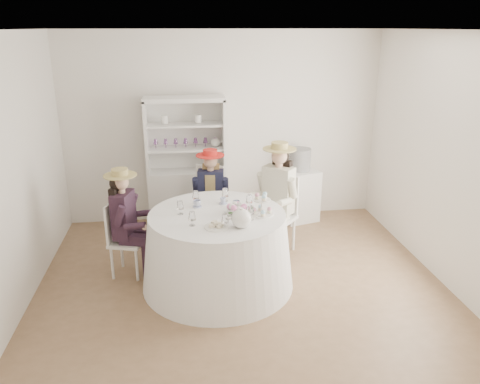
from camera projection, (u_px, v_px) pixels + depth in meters
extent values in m
plane|color=brown|center=(241.00, 282.00, 5.28)|extent=(4.50, 4.50, 0.00)
plane|color=white|center=(241.00, 30.00, 4.37)|extent=(4.50, 4.50, 0.00)
plane|color=silver|center=(223.00, 128.00, 6.69)|extent=(4.50, 0.00, 4.50)
plane|color=silver|center=(282.00, 257.00, 2.95)|extent=(4.50, 0.00, 4.50)
plane|color=silver|center=(13.00, 176.00, 4.55)|extent=(0.00, 4.50, 4.50)
plane|color=silver|center=(446.00, 160.00, 5.10)|extent=(0.00, 4.50, 4.50)
cone|color=white|center=(218.00, 250.00, 5.13)|extent=(1.67, 1.67, 0.82)
cylinder|color=white|center=(217.00, 214.00, 4.99)|extent=(1.47, 1.47, 0.02)
cube|color=silver|center=(188.00, 198.00, 6.71)|extent=(1.11, 0.46, 0.82)
cube|color=silver|center=(185.00, 133.00, 6.58)|extent=(1.09, 0.08, 1.00)
cube|color=silver|center=(184.00, 99.00, 6.24)|extent=(1.11, 0.46, 0.05)
cube|color=silver|center=(146.00, 137.00, 6.34)|extent=(0.05, 0.41, 1.00)
cube|color=silver|center=(224.00, 135.00, 6.47)|extent=(0.05, 0.41, 1.00)
cube|color=silver|center=(186.00, 148.00, 6.47)|extent=(1.03, 0.41, 0.03)
cube|color=silver|center=(185.00, 124.00, 6.35)|extent=(1.03, 0.41, 0.03)
sphere|color=white|center=(215.00, 142.00, 6.49)|extent=(0.13, 0.13, 0.13)
cube|color=silver|center=(298.00, 195.00, 6.91)|extent=(0.61, 0.61, 0.76)
cylinder|color=black|center=(300.00, 159.00, 6.73)|extent=(0.32, 0.32, 0.32)
cube|color=silver|center=(128.00, 242.00, 5.34)|extent=(0.44, 0.44, 0.04)
cylinder|color=silver|center=(137.00, 265.00, 5.25)|extent=(0.03, 0.03, 0.40)
cylinder|color=silver|center=(145.00, 253.00, 5.52)|extent=(0.03, 0.03, 0.40)
cylinder|color=silver|center=(112.00, 263.00, 5.29)|extent=(0.03, 0.03, 0.40)
cylinder|color=silver|center=(122.00, 252.00, 5.56)|extent=(0.03, 0.03, 0.40)
cube|color=silver|center=(112.00, 221.00, 5.28)|extent=(0.12, 0.34, 0.45)
cube|color=black|center=(124.00, 215.00, 5.23)|extent=(0.26, 0.36, 0.52)
cube|color=black|center=(134.00, 240.00, 5.22)|extent=(0.33, 0.19, 0.11)
cylinder|color=black|center=(146.00, 262.00, 5.30)|extent=(0.09, 0.09, 0.42)
cylinder|color=black|center=(120.00, 216.00, 5.03)|extent=(0.17, 0.12, 0.25)
cube|color=black|center=(139.00, 234.00, 5.38)|extent=(0.33, 0.19, 0.11)
cylinder|color=black|center=(151.00, 255.00, 5.45)|extent=(0.09, 0.09, 0.42)
cylinder|color=black|center=(132.00, 204.00, 5.38)|extent=(0.17, 0.12, 0.25)
cylinder|color=#D8A889|center=(121.00, 191.00, 5.13)|extent=(0.08, 0.08, 0.07)
sphere|color=#D8A889|center=(121.00, 182.00, 5.10)|extent=(0.17, 0.17, 0.17)
sphere|color=black|center=(117.00, 183.00, 5.11)|extent=(0.17, 0.17, 0.17)
cube|color=black|center=(116.00, 201.00, 5.19)|extent=(0.13, 0.23, 0.34)
cylinder|color=tan|center=(120.00, 175.00, 5.07)|extent=(0.36, 0.36, 0.01)
cylinder|color=tan|center=(120.00, 172.00, 5.06)|extent=(0.18, 0.18, 0.07)
cube|color=silver|center=(211.00, 214.00, 6.12)|extent=(0.41, 0.41, 0.04)
cylinder|color=silver|center=(200.00, 233.00, 6.06)|extent=(0.03, 0.03, 0.40)
cylinder|color=silver|center=(222.00, 233.00, 6.05)|extent=(0.03, 0.03, 0.40)
cylinder|color=silver|center=(202.00, 224.00, 6.33)|extent=(0.03, 0.03, 0.40)
cylinder|color=silver|center=(223.00, 224.00, 6.33)|extent=(0.03, 0.03, 0.40)
cube|color=silver|center=(212.00, 193.00, 6.20)|extent=(0.34, 0.08, 0.45)
cube|color=#1A1C34|center=(211.00, 190.00, 6.03)|extent=(0.35, 0.23, 0.52)
cube|color=tan|center=(211.00, 190.00, 6.03)|extent=(0.15, 0.22, 0.45)
cube|color=#1A1C34|center=(204.00, 212.00, 6.00)|extent=(0.16, 0.32, 0.11)
cylinder|color=#1A1C34|center=(204.00, 235.00, 5.97)|extent=(0.09, 0.09, 0.41)
cylinder|color=#1A1C34|center=(196.00, 186.00, 5.98)|extent=(0.10, 0.17, 0.25)
cube|color=#1A1C34|center=(217.00, 212.00, 6.00)|extent=(0.16, 0.32, 0.11)
cylinder|color=#1A1C34|center=(217.00, 236.00, 5.97)|extent=(0.09, 0.09, 0.41)
cylinder|color=#1A1C34|center=(225.00, 186.00, 5.97)|extent=(0.10, 0.17, 0.25)
cylinder|color=#D8A889|center=(210.00, 169.00, 5.94)|extent=(0.08, 0.08, 0.07)
sphere|color=#D8A889|center=(210.00, 161.00, 5.90)|extent=(0.17, 0.17, 0.17)
sphere|color=tan|center=(211.00, 162.00, 5.95)|extent=(0.17, 0.17, 0.17)
cube|color=tan|center=(211.00, 177.00, 6.05)|extent=(0.22, 0.10, 0.34)
cylinder|color=red|center=(210.00, 155.00, 5.88)|extent=(0.36, 0.36, 0.01)
cylinder|color=red|center=(210.00, 152.00, 5.86)|extent=(0.18, 0.18, 0.07)
cube|color=silver|center=(277.00, 218.00, 5.86)|extent=(0.57, 0.57, 0.04)
cylinder|color=silver|center=(259.00, 237.00, 5.90)|extent=(0.04, 0.04, 0.45)
cylinder|color=silver|center=(281.00, 243.00, 5.73)|extent=(0.04, 0.04, 0.45)
cylinder|color=silver|center=(272.00, 228.00, 6.15)|extent=(0.04, 0.04, 0.45)
cylinder|color=silver|center=(294.00, 234.00, 5.98)|extent=(0.04, 0.04, 0.45)
cube|color=silver|center=(285.00, 194.00, 5.91)|extent=(0.31, 0.28, 0.51)
cube|color=beige|center=(278.00, 190.00, 5.75)|extent=(0.41, 0.39, 0.59)
cube|color=beige|center=(266.00, 214.00, 5.79)|extent=(0.33, 0.35, 0.12)
cylinder|color=beige|center=(259.00, 240.00, 5.78)|extent=(0.10, 0.10, 0.47)
cylinder|color=beige|center=(262.00, 182.00, 5.81)|extent=(0.18, 0.19, 0.28)
cube|color=beige|center=(278.00, 217.00, 5.69)|extent=(0.33, 0.35, 0.12)
cylinder|color=beige|center=(272.00, 244.00, 5.68)|extent=(0.10, 0.10, 0.47)
cylinder|color=beige|center=(292.00, 188.00, 5.59)|extent=(0.18, 0.19, 0.28)
cylinder|color=#D8A889|center=(279.00, 165.00, 5.65)|extent=(0.09, 0.09, 0.08)
sphere|color=#D8A889|center=(279.00, 156.00, 5.61)|extent=(0.19, 0.19, 0.19)
sphere|color=black|center=(281.00, 157.00, 5.65)|extent=(0.19, 0.19, 0.19)
cube|color=black|center=(282.00, 175.00, 5.76)|extent=(0.24, 0.22, 0.39)
cylinder|color=tan|center=(280.00, 149.00, 5.58)|extent=(0.41, 0.41, 0.01)
cylinder|color=tan|center=(280.00, 146.00, 5.57)|extent=(0.20, 0.20, 0.08)
cube|color=silver|center=(214.00, 198.00, 6.58)|extent=(0.51, 0.51, 0.04)
cylinder|color=silver|center=(228.00, 210.00, 6.77)|extent=(0.04, 0.04, 0.44)
cylinder|color=silver|center=(206.00, 208.00, 6.84)|extent=(0.04, 0.04, 0.44)
cylinder|color=silver|center=(222.00, 218.00, 6.48)|extent=(0.04, 0.04, 0.44)
cylinder|color=silver|center=(200.00, 216.00, 6.54)|extent=(0.04, 0.04, 0.44)
cube|color=silver|center=(210.00, 183.00, 6.32)|extent=(0.37, 0.15, 0.50)
imported|color=white|center=(197.00, 204.00, 5.15)|extent=(0.10, 0.10, 0.07)
imported|color=white|center=(223.00, 201.00, 5.25)|extent=(0.07, 0.07, 0.06)
imported|color=white|center=(237.00, 204.00, 5.15)|extent=(0.09, 0.09, 0.07)
imported|color=white|center=(237.00, 211.00, 4.98)|extent=(0.25, 0.25, 0.06)
sphere|color=pink|center=(243.00, 207.00, 4.94)|extent=(0.06, 0.06, 0.06)
sphere|color=white|center=(241.00, 206.00, 4.98)|extent=(0.06, 0.06, 0.06)
sphere|color=pink|center=(238.00, 205.00, 4.99)|extent=(0.06, 0.06, 0.06)
sphere|color=white|center=(234.00, 206.00, 4.98)|extent=(0.06, 0.06, 0.06)
sphere|color=pink|center=(232.00, 207.00, 4.95)|extent=(0.06, 0.06, 0.06)
sphere|color=white|center=(233.00, 208.00, 4.91)|extent=(0.06, 0.06, 0.06)
sphere|color=pink|center=(235.00, 209.00, 4.89)|extent=(0.06, 0.06, 0.06)
sphere|color=white|center=(239.00, 209.00, 4.89)|extent=(0.06, 0.06, 0.06)
sphere|color=pink|center=(242.00, 208.00, 4.91)|extent=(0.06, 0.06, 0.06)
sphere|color=white|center=(241.00, 219.00, 4.63)|extent=(0.20, 0.20, 0.20)
cylinder|color=white|center=(254.00, 217.00, 4.64)|extent=(0.12, 0.03, 0.10)
cylinder|color=white|center=(241.00, 209.00, 4.59)|extent=(0.04, 0.04, 0.02)
cylinder|color=white|center=(216.00, 227.00, 4.64)|extent=(0.24, 0.24, 0.01)
cube|color=beige|center=(212.00, 226.00, 4.61)|extent=(0.06, 0.04, 0.03)
cube|color=beige|center=(216.00, 224.00, 4.63)|extent=(0.06, 0.05, 0.03)
cube|color=beige|center=(221.00, 224.00, 4.66)|extent=(0.07, 0.06, 0.03)
cube|color=beige|center=(214.00, 222.00, 4.66)|extent=(0.07, 0.07, 0.03)
cube|color=beige|center=(219.00, 226.00, 4.60)|extent=(0.06, 0.07, 0.03)
cylinder|color=white|center=(262.00, 214.00, 4.96)|extent=(0.25, 0.25, 0.01)
cylinder|color=white|center=(262.00, 207.00, 4.93)|extent=(0.02, 0.02, 0.16)
cylinder|color=white|center=(262.00, 200.00, 4.91)|extent=(0.19, 0.19, 0.01)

